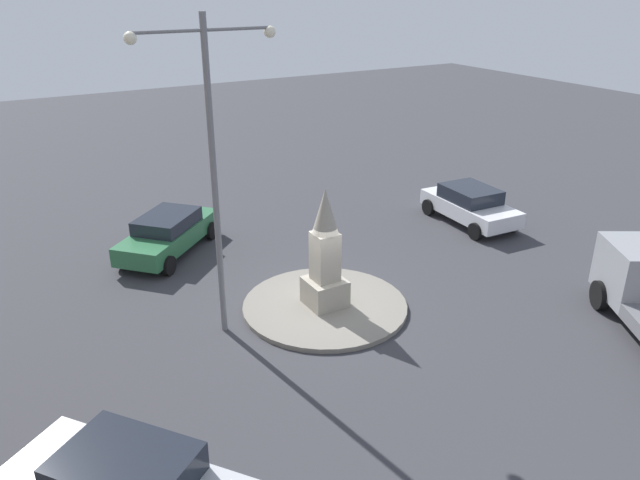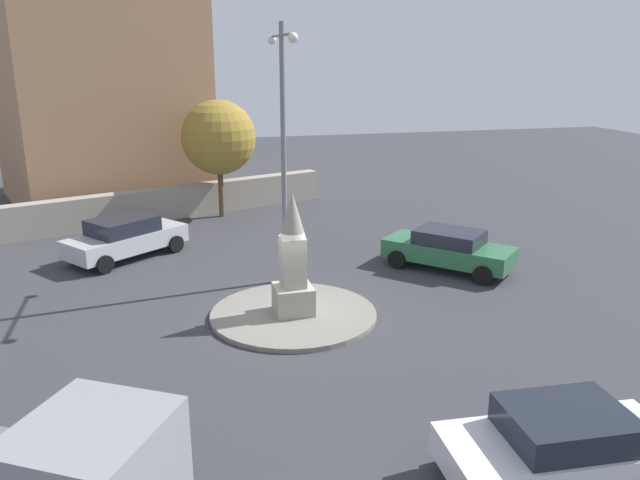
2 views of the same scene
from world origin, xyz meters
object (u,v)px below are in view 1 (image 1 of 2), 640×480
(monument, at_px, (325,257))
(car_white_far_side, at_px, (470,204))
(car_green_parked_left, at_px, (168,233))
(streetlamp, at_px, (212,153))

(monument, height_order, car_white_far_side, monument)
(car_green_parked_left, xyz_separation_m, car_white_far_side, (-10.92, 3.06, 0.00))
(car_white_far_side, bearing_deg, monument, 19.77)
(streetlamp, bearing_deg, car_green_parked_left, -92.68)
(streetlamp, distance_m, car_white_far_side, 12.21)
(monument, relative_size, car_white_far_side, 0.84)
(monument, relative_size, car_green_parked_left, 0.81)
(car_green_parked_left, bearing_deg, monument, 113.99)
(streetlamp, height_order, car_white_far_side, streetlamp)
(monument, height_order, car_green_parked_left, monument)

